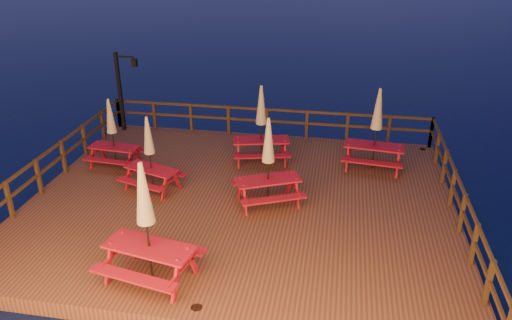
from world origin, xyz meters
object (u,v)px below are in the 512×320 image
(picnic_table_1, at_px, (261,123))
(picnic_table_2, at_px, (268,161))
(lamp_post, at_px, (123,85))
(picnic_table_0, at_px, (376,128))

(picnic_table_1, xyz_separation_m, picnic_table_2, (0.65, -2.74, -0.02))
(lamp_post, bearing_deg, picnic_table_0, -11.14)
(picnic_table_2, bearing_deg, picnic_table_0, 18.82)
(lamp_post, distance_m, picnic_table_2, 7.75)
(picnic_table_1, bearing_deg, picnic_table_0, -11.08)
(picnic_table_1, distance_m, picnic_table_2, 2.81)
(picnic_table_0, distance_m, picnic_table_1, 3.65)
(lamp_post, xyz_separation_m, picnic_table_1, (5.53, -1.92, -0.44))
(lamp_post, bearing_deg, picnic_table_1, -19.14)
(lamp_post, bearing_deg, picnic_table_2, -36.99)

